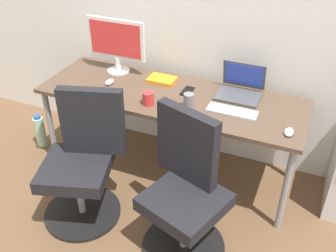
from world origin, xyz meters
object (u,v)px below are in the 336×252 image
(desktop_monitor, at_px, (116,42))
(open_laptop, at_px, (240,88))
(water_bottle_on_floor, at_px, (40,131))
(office_chair_right, at_px, (185,193))
(office_chair_left, at_px, (83,164))
(coffee_mug, at_px, (148,98))

(desktop_monitor, height_order, open_laptop, desktop_monitor)
(water_bottle_on_floor, bearing_deg, desktop_monitor, 26.25)
(office_chair_right, bearing_deg, open_laptop, 83.49)
(office_chair_left, distance_m, office_chair_right, 0.74)
(open_laptop, xyz_separation_m, coffee_mug, (-0.55, -0.39, -0.01))
(office_chair_left, bearing_deg, coffee_mug, 58.47)
(water_bottle_on_floor, xyz_separation_m, coffee_mug, (1.10, -0.06, 0.61))
(office_chair_left, height_order, water_bottle_on_floor, office_chair_left)
(water_bottle_on_floor, bearing_deg, office_chair_right, -18.16)
(open_laptop, bearing_deg, office_chair_left, -134.72)
(office_chair_left, xyz_separation_m, coffee_mug, (0.28, 0.45, 0.33))
(office_chair_right, height_order, open_laptop, office_chair_right)
(open_laptop, distance_m, coffee_mug, 0.67)
(office_chair_right, bearing_deg, coffee_mug, 135.14)
(office_chair_left, xyz_separation_m, office_chair_right, (0.74, -0.00, 0.00))
(office_chair_right, distance_m, coffee_mug, 0.72)
(water_bottle_on_floor, xyz_separation_m, open_laptop, (1.65, 0.33, 0.61))
(water_bottle_on_floor, relative_size, open_laptop, 1.00)
(open_laptop, bearing_deg, water_bottle_on_floor, -168.71)
(coffee_mug, bearing_deg, office_chair_right, -44.86)
(office_chair_left, height_order, open_laptop, office_chair_left)
(office_chair_right, distance_m, desktop_monitor, 1.34)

